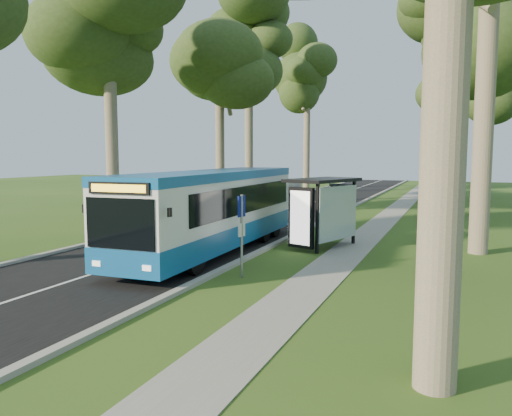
# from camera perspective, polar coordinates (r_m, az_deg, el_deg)

# --- Properties ---
(ground) EXTENTS (120.00, 120.00, 0.00)m
(ground) POSITION_cam_1_polar(r_m,az_deg,el_deg) (15.91, -3.56, -7.11)
(ground) COLOR #2B4C17
(ground) RESTS_ON ground
(road) EXTENTS (7.00, 100.00, 0.02)m
(road) POSITION_cam_1_polar(r_m,az_deg,el_deg) (26.29, -1.01, -1.83)
(road) COLOR black
(road) RESTS_ON ground
(kerb_east) EXTENTS (0.25, 100.00, 0.12)m
(kerb_east) POSITION_cam_1_polar(r_m,az_deg,el_deg) (25.13, 6.36, -2.12)
(kerb_east) COLOR #9E9B93
(kerb_east) RESTS_ON ground
(kerb_west) EXTENTS (0.25, 100.00, 0.12)m
(kerb_west) POSITION_cam_1_polar(r_m,az_deg,el_deg) (27.84, -7.65, -1.34)
(kerb_west) COLOR #9E9B93
(kerb_west) RESTS_ON ground
(centre_line) EXTENTS (0.12, 100.00, 0.00)m
(centre_line) POSITION_cam_1_polar(r_m,az_deg,el_deg) (26.29, -1.01, -1.81)
(centre_line) COLOR white
(centre_line) RESTS_ON road
(footpath) EXTENTS (1.50, 100.00, 0.02)m
(footpath) POSITION_cam_1_polar(r_m,az_deg,el_deg) (24.51, 13.12, -2.57)
(footpath) COLOR gray
(footpath) RESTS_ON ground
(bus) EXTENTS (2.67, 11.52, 3.04)m
(bus) POSITION_cam_1_polar(r_m,az_deg,el_deg) (18.66, -4.94, -0.26)
(bus) COLOR white
(bus) RESTS_ON ground
(bus_stop_sign) EXTENTS (0.12, 0.35, 2.47)m
(bus_stop_sign) POSITION_cam_1_polar(r_m,az_deg,el_deg) (14.66, -1.66, -2.08)
(bus_stop_sign) COLOR gray
(bus_stop_sign) RESTS_ON ground
(bus_shelter) EXTENTS (2.63, 3.54, 2.71)m
(bus_shelter) POSITION_cam_1_polar(r_m,az_deg,el_deg) (19.37, 7.72, 0.95)
(bus_shelter) COLOR black
(bus_shelter) RESTS_ON ground
(litter_bin) EXTENTS (0.53, 0.53, 0.92)m
(litter_bin) POSITION_cam_1_polar(r_m,az_deg,el_deg) (20.56, 4.79, -2.78)
(litter_bin) COLOR black
(litter_bin) RESTS_ON ground
(car_white) EXTENTS (1.67, 3.93, 1.33)m
(car_white) POSITION_cam_1_polar(r_m,az_deg,el_deg) (43.10, 0.66, 2.13)
(car_white) COLOR silver
(car_white) RESTS_ON ground
(car_silver) EXTENTS (2.65, 4.58, 1.43)m
(car_silver) POSITION_cam_1_polar(r_m,az_deg,el_deg) (47.31, 3.05, 2.53)
(car_silver) COLOR #A8AAB0
(car_silver) RESTS_ON ground
(tree_west_b) EXTENTS (5.20, 5.20, 14.95)m
(tree_west_b) POSITION_cam_1_polar(r_m,az_deg,el_deg) (28.88, -16.57, 20.77)
(tree_west_b) COLOR #7A6B56
(tree_west_b) RESTS_ON ground
(tree_west_c) EXTENTS (5.20, 5.20, 12.79)m
(tree_west_c) POSITION_cam_1_polar(r_m,az_deg,el_deg) (36.09, -4.20, 15.40)
(tree_west_c) COLOR #7A6B56
(tree_west_c) RESTS_ON ground
(tree_west_d) EXTENTS (5.20, 5.20, 18.82)m
(tree_west_d) POSITION_cam_1_polar(r_m,az_deg,el_deg) (46.69, -0.83, 18.78)
(tree_west_d) COLOR #7A6B56
(tree_west_d) RESTS_ON ground
(tree_west_e) EXTENTS (5.20, 5.20, 16.13)m
(tree_west_e) POSITION_cam_1_polar(r_m,az_deg,el_deg) (54.78, 5.89, 14.77)
(tree_west_e) COLOR #7A6B56
(tree_west_e) RESTS_ON ground
(tree_east_c) EXTENTS (5.20, 5.20, 13.57)m
(tree_east_c) POSITION_cam_1_polar(r_m,az_deg,el_deg) (32.60, 22.82, 16.99)
(tree_east_c) COLOR #7A6B56
(tree_east_c) RESTS_ON ground
(tree_east_d) EXTENTS (5.20, 5.20, 13.64)m
(tree_east_d) POSITION_cam_1_polar(r_m,az_deg,el_deg) (44.45, 24.24, 13.94)
(tree_east_d) COLOR #7A6B56
(tree_east_d) RESTS_ON ground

